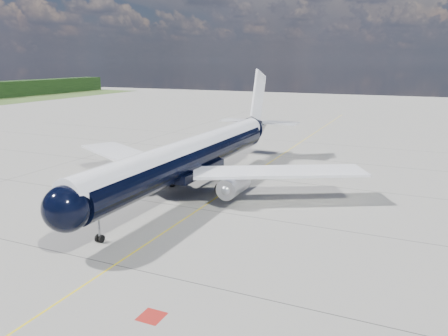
{
  "coord_description": "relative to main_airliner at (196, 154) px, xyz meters",
  "views": [
    {
      "loc": [
        21.3,
        -30.98,
        16.09
      ],
      "look_at": [
        1.33,
        13.74,
        4.0
      ],
      "focal_mm": 35.0,
      "sensor_mm": 36.0,
      "label": 1
    }
  ],
  "objects": [
    {
      "name": "ground",
      "position": [
        3.94,
        13.22,
        -4.58
      ],
      "size": [
        320.0,
        320.0,
        0.0
      ],
      "primitive_type": "plane",
      "color": "gray",
      "rests_on": "ground"
    },
    {
      "name": "red_marking",
      "position": [
        10.74,
        -26.78,
        -4.58
      ],
      "size": [
        1.6,
        1.6,
        0.01
      ],
      "primitive_type": "cube",
      "color": "maroon",
      "rests_on": "ground"
    },
    {
      "name": "taxiway_centerline",
      "position": [
        3.94,
        8.22,
        -4.58
      ],
      "size": [
        0.16,
        160.0,
        0.01
      ],
      "primitive_type": "cube",
      "color": "yellow",
      "rests_on": "ground"
    },
    {
      "name": "main_airliner",
      "position": [
        0.0,
        0.0,
        0.0
      ],
      "size": [
        42.01,
        51.0,
        14.76
      ],
      "rotation": [
        0.0,
        0.0,
        -0.01
      ],
      "color": "black",
      "rests_on": "ground"
    }
  ]
}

